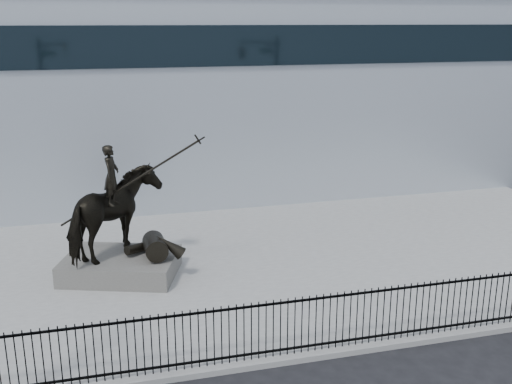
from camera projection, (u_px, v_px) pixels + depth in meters
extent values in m
cube|color=gray|center=(235.00, 267.00, 19.94)|extent=(30.00, 12.00, 0.15)
cube|color=#B4BBC4|center=(178.00, 90.00, 30.79)|extent=(44.00, 14.00, 9.00)
cube|color=black|center=(288.00, 349.00, 14.54)|extent=(22.00, 0.05, 0.05)
cube|color=black|center=(289.00, 302.00, 14.19)|extent=(22.00, 0.05, 0.05)
cube|color=black|center=(288.00, 327.00, 14.37)|extent=(22.00, 0.03, 1.50)
cube|color=#56534F|center=(121.00, 266.00, 19.01)|extent=(4.05, 3.38, 0.65)
imported|color=black|center=(117.00, 215.00, 18.54)|extent=(3.11, 3.36, 2.76)
imported|color=black|center=(111.00, 175.00, 18.20)|extent=(0.64, 0.79, 1.87)
cylinder|color=black|center=(128.00, 185.00, 18.24)|extent=(4.22, 1.51, 2.81)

